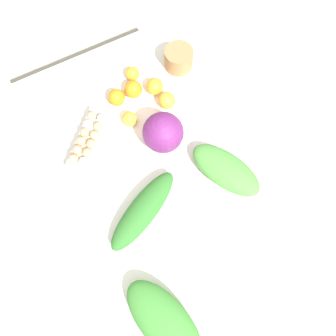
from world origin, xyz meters
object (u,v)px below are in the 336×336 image
at_px(orange_2, 116,97).
at_px(cabbage_purple, 163,133).
at_px(greens_bunch_kale, 143,210).
at_px(orange_5, 130,119).
at_px(egg_carton, 89,141).
at_px(greens_bunch_dandelion, 164,321).
at_px(orange_1, 167,100).
at_px(paper_bag, 179,59).
at_px(orange_3, 132,74).
at_px(orange_0, 133,89).
at_px(greens_bunch_chard, 226,170).
at_px(orange_4, 155,86).

bearing_deg(orange_2, cabbage_purple, -160.73).
xyz_separation_m(cabbage_purple, greens_bunch_kale, (-0.25, 0.22, -0.05)).
distance_m(orange_2, orange_5, 0.13).
xyz_separation_m(cabbage_purple, egg_carton, (0.13, 0.29, -0.04)).
bearing_deg(greens_bunch_dandelion, egg_carton, -3.06).
height_order(greens_bunch_dandelion, orange_2, greens_bunch_dandelion).
relative_size(greens_bunch_kale, orange_2, 4.90).
bearing_deg(orange_5, orange_1, -88.81).
bearing_deg(orange_1, paper_bag, -41.70).
bearing_deg(paper_bag, orange_1, 138.30).
distance_m(paper_bag, greens_bunch_kale, 0.74).
distance_m(orange_1, orange_2, 0.23).
xyz_separation_m(paper_bag, orange_1, (-0.17, 0.15, -0.01)).
distance_m(orange_2, orange_3, 0.15).
bearing_deg(cabbage_purple, greens_bunch_kale, 138.46).
bearing_deg(orange_0, greens_bunch_kale, 158.37).
relative_size(egg_carton, orange_5, 4.10).
bearing_deg(greens_bunch_chard, orange_1, 8.66).
bearing_deg(orange_1, egg_carton, 93.41).
bearing_deg(orange_0, cabbage_purple, -177.79).
relative_size(orange_2, orange_5, 1.16).
height_order(greens_bunch_chard, orange_5, greens_bunch_chard).
relative_size(cabbage_purple, greens_bunch_dandelion, 0.50).
bearing_deg(egg_carton, orange_1, 137.95).
bearing_deg(cabbage_purple, paper_bag, -37.73).
distance_m(paper_bag, orange_4, 0.18).
height_order(orange_0, orange_5, orange_0).
bearing_deg(greens_bunch_dandelion, orange_4, -25.04).
distance_m(greens_bunch_chard, orange_2, 0.59).
bearing_deg(orange_4, greens_bunch_dandelion, 154.96).
bearing_deg(orange_1, greens_bunch_chard, -171.34).
xyz_separation_m(greens_bunch_chard, greens_bunch_kale, (0.01, 0.38, -0.00)).
xyz_separation_m(greens_bunch_dandelion, orange_2, (0.92, -0.24, -0.01)).
bearing_deg(orange_0, orange_3, -23.07).
distance_m(orange_3, orange_4, 0.13).
distance_m(greens_bunch_chard, orange_0, 0.56).
bearing_deg(cabbage_purple, greens_bunch_dandelion, 152.75).
distance_m(egg_carton, orange_3, 0.39).
height_order(orange_1, orange_3, orange_1).
height_order(cabbage_purple, greens_bunch_kale, cabbage_purple).
bearing_deg(orange_4, greens_bunch_chard, -171.15).
height_order(paper_bag, greens_bunch_dandelion, paper_bag).
bearing_deg(paper_bag, orange_3, 80.50).
distance_m(cabbage_purple, greens_bunch_kale, 0.33).
height_order(greens_bunch_dandelion, orange_0, greens_bunch_dandelion).
bearing_deg(orange_5, cabbage_purple, -149.19).
relative_size(cabbage_purple, orange_2, 2.23).
height_order(egg_carton, orange_0, egg_carton).
distance_m(orange_0, orange_3, 0.09).
distance_m(egg_carton, paper_bag, 0.58).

